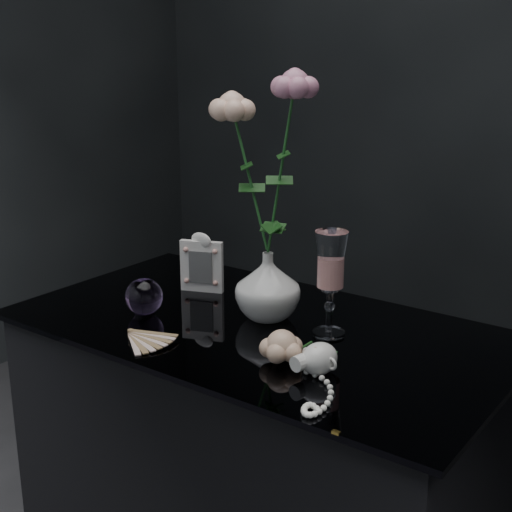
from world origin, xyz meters
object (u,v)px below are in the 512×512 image
Objects in this scene: vase at (268,286)px; paperweight at (144,297)px; wine_glass at (330,284)px; loose_rose at (282,346)px; picture_frame at (202,262)px; pearl_jar at (319,357)px.

vase is 0.27m from paperweight.
wine_glass is 0.18m from loose_rose.
vase is at bearing 179.51° from wine_glass.
picture_frame is 0.44m from loose_rose.
paperweight reaches higher than loose_rose.
wine_glass is 2.64× the size of paperweight.
pearl_jar is at bearing -3.24° from paperweight.
paperweight is at bearing -171.46° from pearl_jar.
wine_glass is 0.20m from pearl_jar.
loose_rose is 0.86× the size of pearl_jar.
vase reaches higher than picture_frame.
paperweight is at bearing -148.68° from vase.
paperweight is at bearing -112.00° from picture_frame.
loose_rose is at bearing -48.02° from vase.
picture_frame is (-0.23, 0.05, -0.00)m from vase.
picture_frame is 1.77× the size of paperweight.
paperweight is 0.46m from pearl_jar.
picture_frame reaches higher than paperweight.
loose_rose is (0.15, -0.17, -0.04)m from vase.
picture_frame is at bearing 89.42° from paperweight.
paperweight reaches higher than pearl_jar.
pearl_jar is at bearing 6.72° from loose_rose.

